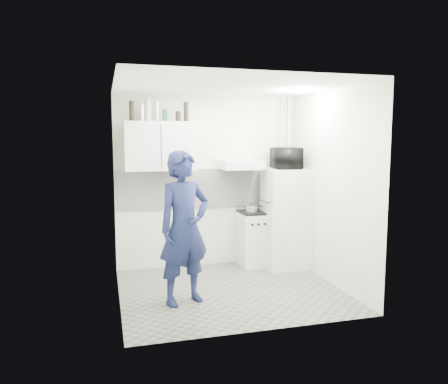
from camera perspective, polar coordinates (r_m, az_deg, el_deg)
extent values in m
plane|color=#68675C|center=(5.80, 0.84, -12.70)|extent=(2.80, 2.80, 0.00)
plane|color=white|center=(5.51, 0.89, 13.72)|extent=(2.80, 2.80, 0.00)
plane|color=white|center=(6.71, -2.13, 1.36)|extent=(2.80, 0.00, 2.80)
plane|color=white|center=(5.29, -13.86, -0.31)|extent=(0.00, 2.60, 2.60)
plane|color=white|center=(6.05, 13.71, 0.56)|extent=(0.00, 2.60, 2.60)
imported|color=#161D44|center=(5.18, -5.21, -4.68)|extent=(0.77, 0.64, 1.82)
cube|color=silver|center=(6.81, 4.16, -6.17)|extent=(0.51, 0.51, 0.82)
cube|color=white|center=(6.70, 8.02, -3.42)|extent=(0.66, 0.66, 1.51)
cube|color=black|center=(6.73, 4.19, -2.64)|extent=(0.49, 0.49, 0.03)
cylinder|color=silver|center=(6.68, 3.64, -2.15)|extent=(0.18, 0.18, 0.10)
imported|color=black|center=(6.60, 8.15, 4.39)|extent=(0.62, 0.46, 0.31)
cylinder|color=black|center=(6.35, -11.99, 10.30)|extent=(0.07, 0.07, 0.28)
cylinder|color=silver|center=(6.36, -10.68, 10.16)|extent=(0.06, 0.06, 0.24)
cylinder|color=#B2B7BC|center=(6.37, -9.87, 10.54)|extent=(0.08, 0.08, 0.33)
cylinder|color=silver|center=(6.38, -8.76, 10.34)|extent=(0.06, 0.06, 0.28)
cylinder|color=#144C1E|center=(6.39, -7.72, 9.89)|extent=(0.07, 0.07, 0.17)
cylinder|color=black|center=(6.42, -6.00, 9.79)|extent=(0.08, 0.08, 0.15)
cylinder|color=black|center=(6.44, -4.99, 10.37)|extent=(0.07, 0.07, 0.28)
cube|color=white|center=(6.37, -8.40, 5.96)|extent=(1.00, 0.35, 0.70)
cube|color=silver|center=(6.57, 2.20, 3.60)|extent=(0.60, 0.50, 0.14)
cube|color=white|center=(6.70, -2.09, 0.50)|extent=(2.74, 0.03, 0.60)
cylinder|color=silver|center=(7.05, 8.37, 1.55)|extent=(0.05, 0.05, 2.60)
cylinder|color=silver|center=(7.00, 7.47, 1.53)|extent=(0.04, 0.04, 2.60)
cylinder|color=white|center=(6.04, 9.71, 12.73)|extent=(0.10, 0.10, 0.02)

